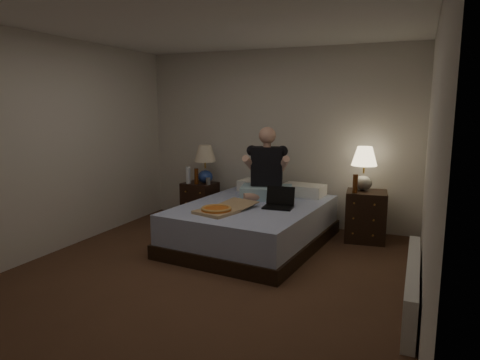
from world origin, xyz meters
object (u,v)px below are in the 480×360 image
at_px(nightstand_left, 200,202).
at_px(beer_bottle_left, 196,176).
at_px(nightstand_right, 366,216).
at_px(beer_bottle_right, 355,184).
at_px(water_bottle, 188,175).
at_px(person, 267,163).
at_px(radiator, 412,285).
at_px(lamp_left, 205,164).
at_px(pizza_box, 216,210).
at_px(soda_can, 208,181).
at_px(lamp_right, 364,169).
at_px(laptop, 278,198).
at_px(bed, 253,224).

xyz_separation_m(nightstand_left, beer_bottle_left, (0.00, -0.11, 0.41)).
distance_m(nightstand_right, beer_bottle_right, 0.48).
height_order(water_bottle, person, person).
distance_m(nightstand_left, radiator, 3.47).
height_order(lamp_left, pizza_box, lamp_left).
xyz_separation_m(nightstand_left, soda_can, (0.18, -0.08, 0.34)).
xyz_separation_m(nightstand_right, lamp_right, (-0.06, 0.06, 0.60)).
height_order(beer_bottle_left, laptop, beer_bottle_left).
bearing_deg(person, bed, -109.05).
bearing_deg(nightstand_left, beer_bottle_right, 1.65).
bearing_deg(lamp_right, beer_bottle_right, -109.60).
distance_m(lamp_left, person, 1.13).
height_order(nightstand_left, beer_bottle_left, beer_bottle_left).
distance_m(lamp_left, beer_bottle_right, 2.19).
bearing_deg(pizza_box, laptop, 56.70).
xyz_separation_m(beer_bottle_right, person, (-1.11, -0.17, 0.22)).
bearing_deg(bed, radiator, -23.75).
xyz_separation_m(bed, radiator, (1.86, -1.05, -0.05)).
xyz_separation_m(bed, soda_can, (-0.94, 0.63, 0.38)).
xyz_separation_m(nightstand_right, water_bottle, (-2.52, -0.10, 0.39)).
relative_size(nightstand_right, pizza_box, 0.84).
bearing_deg(soda_can, water_bottle, -175.46).
bearing_deg(laptop, nightstand_left, 148.14).
distance_m(nightstand_right, person, 1.43).
relative_size(bed, laptop, 6.00).
bearing_deg(laptop, pizza_box, -142.46).
height_order(bed, beer_bottle_left, beer_bottle_left).
xyz_separation_m(nightstand_right, lamp_left, (-2.31, 0.03, 0.54)).
height_order(lamp_right, laptop, lamp_right).
distance_m(water_bottle, beer_bottle_right, 2.39).
distance_m(water_bottle, person, 1.33).
bearing_deg(nightstand_left, soda_can, -18.80).
bearing_deg(lamp_left, nightstand_left, -162.37).
bearing_deg(lamp_right, bed, -147.70).
height_order(beer_bottle_left, person, person).
distance_m(nightstand_left, pizza_box, 1.59).
bearing_deg(nightstand_left, lamp_right, 6.73).
xyz_separation_m(beer_bottle_left, pizza_box, (0.89, -1.17, -0.15)).
bearing_deg(soda_can, bed, -33.78).
bearing_deg(soda_can, beer_bottle_left, -171.63).
distance_m(beer_bottle_left, beer_bottle_right, 2.26).
xyz_separation_m(person, pizza_box, (-0.26, -0.97, -0.42)).
height_order(nightstand_right, lamp_right, lamp_right).
bearing_deg(radiator, nightstand_right, 108.64).
bearing_deg(beer_bottle_right, lamp_right, 70.40).
bearing_deg(lamp_left, pizza_box, -58.03).
height_order(bed, laptop, laptop).
xyz_separation_m(nightstand_left, pizza_box, (0.90, -1.28, 0.26)).
bearing_deg(nightstand_left, nightstand_right, 5.22).
height_order(nightstand_right, beer_bottle_left, beer_bottle_left).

